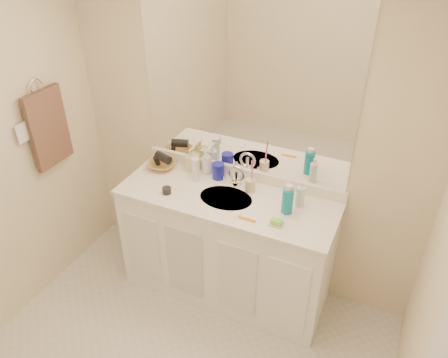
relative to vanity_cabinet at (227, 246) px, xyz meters
name	(u,v)px	position (x,y,z in m)	size (l,w,h in m)	color
wall_back	(244,138)	(0.00, 0.28, 0.77)	(2.60, 0.02, 2.40)	beige
vanity_cabinet	(227,246)	(0.00, 0.00, 0.00)	(1.50, 0.55, 0.85)	white
countertop	(227,198)	(0.00, 0.00, 0.44)	(1.52, 0.57, 0.03)	white
backsplash	(242,173)	(0.00, 0.26, 0.50)	(1.52, 0.03, 0.08)	white
sink_basin	(226,199)	(0.00, -0.02, 0.44)	(0.37, 0.37, 0.02)	beige
faucet	(236,178)	(0.00, 0.16, 0.51)	(0.02, 0.02, 0.11)	silver
mirror	(245,88)	(0.00, 0.27, 1.14)	(1.48, 0.01, 1.20)	white
blue_mug	(218,171)	(-0.15, 0.18, 0.52)	(0.09, 0.09, 0.12)	#171AA3
tan_cup	(250,185)	(0.12, 0.12, 0.50)	(0.07, 0.07, 0.09)	beige
toothbrush	(252,173)	(0.13, 0.12, 0.60)	(0.01, 0.01, 0.21)	#FF43A0
mouthwash_bottle	(287,201)	(0.42, 0.00, 0.54)	(0.07, 0.07, 0.17)	#0D869E
clear_pump_bottle	(300,197)	(0.48, 0.10, 0.53)	(0.05, 0.05, 0.15)	silver
soap_dish	(276,224)	(0.40, -0.15, 0.46)	(0.09, 0.07, 0.01)	silver
green_soap	(276,221)	(0.40, -0.15, 0.48)	(0.07, 0.05, 0.02)	#7CE738
orange_comb	(247,219)	(0.22, -0.18, 0.46)	(0.12, 0.03, 0.01)	orange
dark_jar	(167,190)	(-0.39, -0.14, 0.48)	(0.06, 0.06, 0.04)	black
extra_white_bottle	(196,170)	(-0.29, 0.09, 0.54)	(0.06, 0.06, 0.18)	white
soap_bottle_white	(207,162)	(-0.26, 0.21, 0.55)	(0.07, 0.07, 0.19)	white
soap_bottle_cream	(192,160)	(-0.37, 0.20, 0.55)	(0.09, 0.09, 0.19)	beige
soap_bottle_yellow	(192,159)	(-0.38, 0.22, 0.54)	(0.13, 0.13, 0.17)	#CED352
wicker_basket	(162,165)	(-0.60, 0.14, 0.48)	(0.21, 0.21, 0.05)	#A88243
hair_dryer	(163,158)	(-0.58, 0.14, 0.54)	(0.07, 0.07, 0.13)	black
towel_ring	(36,87)	(-1.27, -0.25, 1.12)	(0.11, 0.11, 0.01)	silver
hand_towel	(48,128)	(-1.25, -0.25, 0.82)	(0.04, 0.32, 0.55)	#412B22
switch_plate	(22,133)	(-1.27, -0.45, 0.88)	(0.01, 0.09, 0.13)	white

